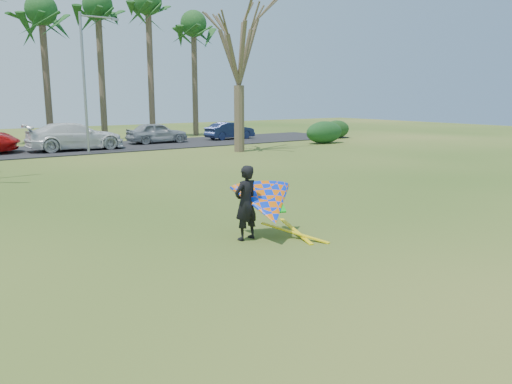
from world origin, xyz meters
TOP-DOWN VIEW (x-y plane):
  - ground at (0.00, 0.00)m, footprint 100.00×100.00m
  - parking_strip at (0.00, 25.00)m, footprint 46.00×7.00m
  - palm_6 at (2.00, 31.00)m, footprint 4.84×4.84m
  - palm_7 at (6.00, 31.00)m, footprint 4.84×4.84m
  - palm_8 at (10.00, 31.00)m, footprint 4.84×4.84m
  - palm_9 at (14.00, 31.00)m, footprint 4.84×4.84m
  - bare_tree_right at (10.00, 18.00)m, footprint 6.27×6.27m
  - streetlight at (2.16, 22.00)m, footprint 2.28×0.18m
  - hedge_near at (17.98, 19.01)m, footprint 3.18×1.44m
  - hedge_far at (21.77, 21.69)m, footprint 2.59×1.22m
  - car_3 at (1.89, 24.18)m, footprint 5.88×2.51m
  - car_4 at (7.99, 25.67)m, footprint 4.34×1.86m
  - car_5 at (13.99, 25.45)m, footprint 4.06×1.68m
  - kite_flyer at (0.04, 1.69)m, footprint 2.13×2.39m

SIDE VIEW (x-z plane):
  - ground at x=0.00m, z-range 0.00..0.00m
  - parking_strip at x=0.00m, z-range 0.00..0.06m
  - car_5 at x=13.99m, z-range 0.06..1.37m
  - hedge_far at x=21.77m, z-range 0.00..1.44m
  - car_4 at x=7.99m, z-range 0.06..1.52m
  - hedge_near at x=17.98m, z-range 0.00..1.59m
  - kite_flyer at x=0.04m, z-range -0.16..1.86m
  - car_3 at x=1.89m, z-range 0.06..1.75m
  - streetlight at x=2.16m, z-range 0.46..8.46m
  - bare_tree_right at x=10.00m, z-range 1.96..11.17m
  - palm_6 at x=2.00m, z-range 3.75..14.59m
  - palm_9 at x=14.00m, z-range 3.75..14.59m
  - palm_7 at x=6.00m, z-range 4.08..15.62m
  - palm_8 at x=10.00m, z-range 4.40..16.64m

